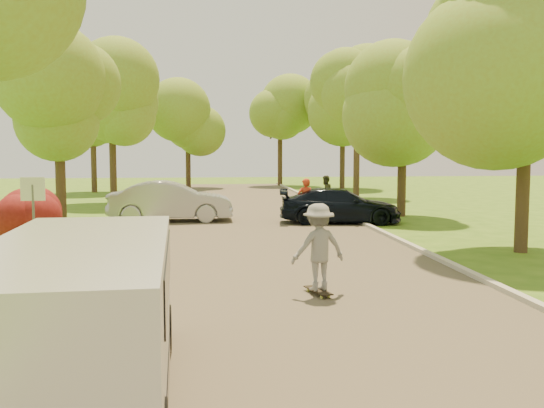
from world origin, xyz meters
name	(u,v)px	position (x,y,z in m)	size (l,w,h in m)	color
ground	(307,306)	(0.00, 0.00, 0.00)	(100.00, 100.00, 0.00)	#3A6818
road	(264,240)	(0.00, 8.00, 0.01)	(8.00, 60.00, 0.01)	#4C4438
curb_left	(131,240)	(-4.05, 8.00, 0.06)	(0.18, 60.00, 0.12)	#B2AD9E
curb_right	(390,236)	(4.05, 8.00, 0.06)	(0.18, 60.00, 0.12)	#B2AD9E
street_sign	(33,203)	(-5.80, 4.00, 1.56)	(0.55, 0.06, 2.17)	#59595E
red_shrub	(30,216)	(-6.30, 5.50, 1.10)	(1.70, 1.70, 1.95)	#382619
tree_l_midb	(63,100)	(-6.81, 12.00, 4.59)	(4.30, 4.20, 6.62)	#382619
tree_l_far	(116,98)	(-6.39, 22.00, 5.47)	(4.92, 4.80, 7.79)	#382619
tree_r_mida	(536,47)	(7.02, 5.00, 5.54)	(5.13, 5.00, 7.95)	#382619
tree_r_midb	(408,99)	(6.60, 14.00, 4.88)	(4.51, 4.40, 7.01)	#382619
tree_r_far	(361,97)	(7.23, 24.00, 5.83)	(5.33, 5.20, 8.34)	#382619
tree_bg_a	(96,110)	(-8.78, 30.00, 5.31)	(5.12, 5.00, 7.72)	#382619
tree_bg_b	(346,111)	(8.22, 32.00, 5.54)	(5.12, 5.00, 7.95)	#382619
tree_bg_c	(191,119)	(-2.79, 34.00, 5.02)	(4.92, 4.80, 7.33)	#382619
tree_bg_d	(283,117)	(4.22, 36.00, 5.31)	(5.12, 5.00, 7.72)	#382619
minivan	(80,318)	(-3.20, -3.84, 0.96)	(2.13, 4.99, 1.83)	silver
silver_sedan	(171,201)	(-3.14, 13.20, 0.79)	(1.67, 4.78, 1.57)	#9E9EA3
dark_sedan	(340,206)	(3.30, 11.95, 0.67)	(1.87, 4.60, 1.33)	black
longboard	(318,291)	(0.35, 0.75, 0.09)	(0.45, 0.89, 0.10)	black
skateboarder	(318,247)	(0.35, 0.75, 0.95)	(1.08, 0.62, 1.68)	gray
person_striped	(305,201)	(2.00, 12.16, 0.86)	(0.62, 0.41, 1.71)	red
person_olive	(325,192)	(3.80, 17.22, 0.79)	(0.77, 0.60, 1.59)	#2D321E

